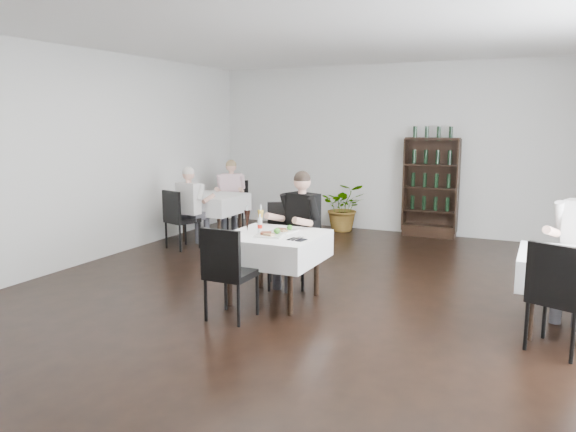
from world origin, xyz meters
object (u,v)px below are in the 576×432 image
object	(u,v)px
main_table	(274,247)
potted_tree	(344,207)
diner_main	(298,220)
wine_shelf	(431,188)

from	to	relation	value
main_table	potted_tree	world-z (taller)	potted_tree
main_table	diner_main	size ratio (longest dim) A/B	0.73
wine_shelf	main_table	distance (m)	4.41
wine_shelf	diner_main	bearing A→B (deg)	-103.57
diner_main	potted_tree	bearing A→B (deg)	100.17
wine_shelf	main_table	xyz separation A→B (m)	(-0.90, -4.31, -0.23)
potted_tree	main_table	bearing A→B (deg)	-81.54
diner_main	main_table	bearing A→B (deg)	-91.15
main_table	diner_main	world-z (taller)	diner_main
wine_shelf	diner_main	distance (m)	3.78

